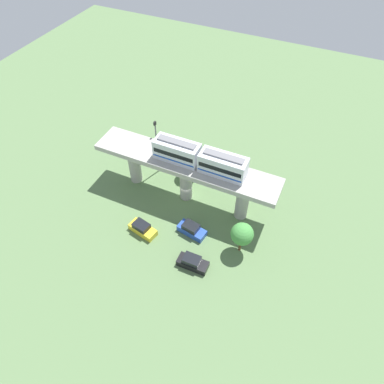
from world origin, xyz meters
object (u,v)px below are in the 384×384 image
parked_car_blue (192,230)px  tree_near_viaduct (191,159)px  parked_car_black (192,262)px  tree_mid_lot (242,234)px  train (200,158)px  parked_car_yellow (142,229)px  signal_post (157,145)px

parked_car_blue → tree_near_viaduct: bearing=34.6°
parked_car_black → tree_mid_lot: tree_mid_lot is taller
tree_near_viaduct → train: bearing=-143.1°
parked_car_yellow → tree_near_viaduct: size_ratio=0.84×
signal_post → parked_car_blue: bearing=-132.3°
tree_near_viaduct → parked_car_blue: bearing=-154.8°
parked_car_black → parked_car_yellow: bearing=75.8°
tree_near_viaduct → tree_mid_lot: (-10.54, -12.35, 0.12)m
parked_car_black → tree_mid_lot: size_ratio=0.79×
parked_car_black → parked_car_blue: same height
parked_car_blue → tree_mid_lot: bearing=-79.6°
parked_car_black → parked_car_blue: 5.43m
signal_post → parked_car_yellow: bearing=-162.6°
parked_car_yellow → parked_car_blue: (2.82, -6.55, 0.00)m
parked_car_black → parked_car_blue: bearing=24.8°
tree_mid_lot → signal_post: bearing=62.3°
parked_car_black → tree_mid_lot: 7.66m
parked_car_blue → tree_mid_lot: tree_mid_lot is taller
train → signal_post: size_ratio=1.33×
parked_car_yellow → tree_mid_lot: 14.51m
signal_post → parked_car_black: bearing=-138.3°
train → tree_mid_lot: size_ratio=2.53×
parked_car_yellow → signal_post: signal_post is taller
parked_car_blue → tree_near_viaduct: (10.66, 5.02, 2.91)m
train → tree_near_viaduct: size_ratio=2.56×
train → signal_post: (3.40, 8.84, -3.51)m
train → parked_car_yellow: train is taller
parked_car_black → parked_car_blue: size_ratio=0.95×
parked_car_black → tree_mid_lot: bearing=-45.8°
parked_car_blue → tree_near_viaduct: size_ratio=0.84×
parked_car_blue → tree_mid_lot: 7.93m
parked_car_yellow → signal_post: size_ratio=0.44×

